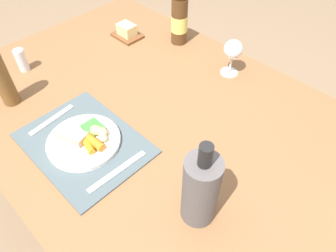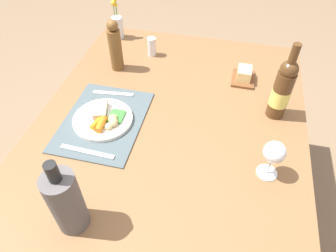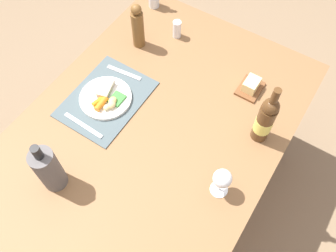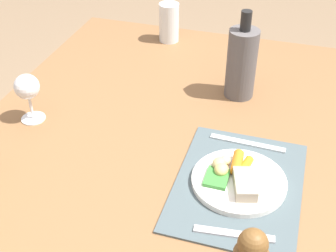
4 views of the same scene
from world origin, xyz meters
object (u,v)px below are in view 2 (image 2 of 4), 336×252
dinner_plate (104,119)px  knife (87,152)px  fork (113,93)px  wine_bottle (282,90)px  dining_table (163,158)px  wine_glass (274,153)px  butter_dish (244,76)px  pepper_mill (115,47)px  salt_shaker (152,47)px  flower_vase (118,26)px  cooler_bottle (66,201)px

dinner_plate → knife: bearing=0.1°
fork → wine_bottle: wine_bottle is taller
fork → knife: size_ratio=0.85×
dining_table → wine_bottle: (-0.26, 0.40, 0.21)m
dining_table → fork: fork is taller
wine_glass → butter_dish: bearing=-167.5°
dining_table → pepper_mill: bearing=-142.1°
salt_shaker → wine_glass: 0.84m
flower_vase → wine_bottle: size_ratio=0.67×
knife → flower_vase: (-0.79, -0.16, 0.06)m
salt_shaker → pepper_mill: bearing=-41.1°
dining_table → flower_vase: 0.82m
fork → wine_bottle: size_ratio=0.55×
wine_bottle → flower_vase: bearing=-117.6°
fork → wine_glass: (0.27, 0.65, 0.10)m
knife → pepper_mill: (-0.52, -0.07, 0.11)m
salt_shaker → wine_bottle: (0.30, 0.60, 0.08)m
dinner_plate → knife: dinner_plate is taller
fork → wine_glass: size_ratio=1.19×
wine_bottle → fork: bearing=-86.8°
salt_shaker → cooler_bottle: cooler_bottle is taller
pepper_mill → cooler_bottle: 0.79m
flower_vase → fork: bearing=16.8°
flower_vase → cooler_bottle: (1.05, 0.23, 0.05)m
dinner_plate → flower_vase: bearing=-165.5°
dining_table → butter_dish: bearing=150.1°
fork → salt_shaker: size_ratio=1.91×
butter_dish → wine_bottle: size_ratio=0.41×
dining_table → knife: bearing=-67.3°
dinner_plate → flower_vase: size_ratio=1.09×
dinner_plate → pepper_mill: 0.38m
cooler_bottle → flower_vase: bearing=-167.4°
cooler_bottle → wine_glass: 0.64m
dining_table → cooler_bottle: cooler_bottle is taller
wine_bottle → butter_dish: bearing=-145.3°
knife → butter_dish: (-0.56, 0.52, 0.02)m
flower_vase → knife: bearing=11.7°
fork → flower_vase: flower_vase is taller
dinner_plate → wine_bottle: bearing=107.2°
pepper_mill → butter_dish: (-0.04, 0.59, -0.09)m
dining_table → cooler_bottle: (0.36, -0.18, 0.20)m
knife → salt_shaker: bearing=177.2°
dining_table → flower_vase: size_ratio=7.35×
fork → salt_shaker: (-0.34, 0.08, 0.04)m
dining_table → fork: 0.37m
wine_bottle → salt_shaker: bearing=-116.9°
dining_table → wine_bottle: size_ratio=4.94×
cooler_bottle → wine_glass: cooler_bottle is taller
cooler_bottle → pepper_mill: bearing=-169.7°
butter_dish → salt_shaker: (-0.10, -0.46, 0.02)m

